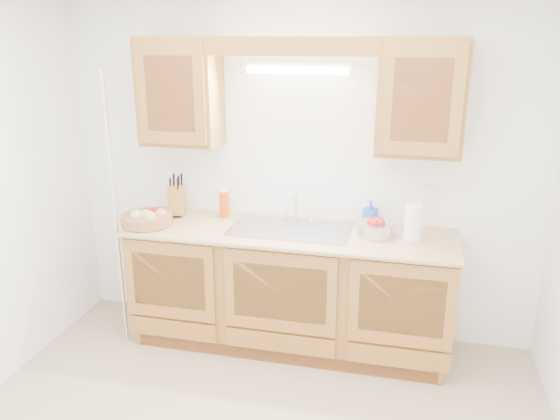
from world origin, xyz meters
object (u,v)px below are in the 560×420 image
(apple_bowl, at_px, (375,228))
(knife_block, at_px, (176,200))
(paper_towel, at_px, (413,223))
(fruit_basket, at_px, (147,218))

(apple_bowl, bearing_deg, knife_block, 175.49)
(knife_block, xyz_separation_m, apple_bowl, (1.50, -0.12, -0.06))
(paper_towel, bearing_deg, apple_bowl, 174.12)
(fruit_basket, xyz_separation_m, paper_towel, (1.87, 0.11, 0.07))
(knife_block, distance_m, apple_bowl, 1.51)
(paper_towel, xyz_separation_m, apple_bowl, (-0.25, 0.03, -0.07))
(fruit_basket, xyz_separation_m, apple_bowl, (1.62, 0.14, 0.00))
(fruit_basket, xyz_separation_m, knife_block, (0.12, 0.26, 0.07))
(paper_towel, height_order, apple_bowl, paper_towel)
(fruit_basket, height_order, paper_towel, paper_towel)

